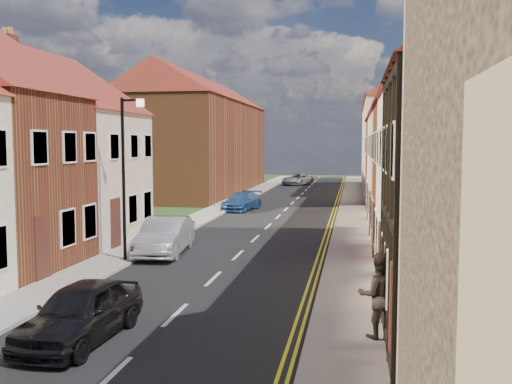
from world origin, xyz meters
name	(u,v)px	position (x,y,z in m)	size (l,w,h in m)	color
road	(268,226)	(0.00, 30.00, 0.01)	(7.00, 90.00, 0.02)	black
pavement_left	(189,224)	(-4.40, 30.00, 0.06)	(1.80, 90.00, 0.12)	gray
pavement_right	(351,228)	(4.40, 30.00, 0.06)	(1.80, 90.00, 0.12)	gray
cottage_r_cream_mid	(479,143)	(9.30, 23.50, 4.48)	(8.30, 5.20, 9.00)	brown
cottage_r_pink	(455,143)	(9.30, 28.90, 4.47)	(8.30, 6.00, 9.00)	#FFE1C9
cottage_r_white_far	(439,143)	(9.30, 34.30, 4.48)	(8.30, 5.20, 9.00)	white
cottage_r_cream_far	(428,143)	(9.30, 39.70, 4.47)	(8.30, 6.00, 9.00)	brown
cottage_l_pink	(44,145)	(-9.30, 23.85, 4.37)	(8.30, 6.30, 8.80)	#FFE1C9
block_right_far	(407,134)	(9.30, 55.00, 5.29)	(8.30, 24.20, 10.50)	white
block_left_far	(200,134)	(-9.30, 50.00, 5.29)	(8.30, 24.20, 10.50)	brown
lamppost	(126,168)	(-3.81, 20.00, 3.54)	(0.88, 0.15, 6.00)	black
car_near	(81,312)	(-1.50, 11.79, 0.67)	(1.58, 3.92, 1.34)	black
car_mid	(165,236)	(-2.93, 21.76, 0.74)	(1.57, 4.50, 1.48)	#9B9FA3
car_far	(242,201)	(-2.86, 37.05, 0.60)	(1.68, 4.14, 1.20)	navy
car_distant	(297,179)	(-1.50, 60.41, 0.63)	(2.10, 4.55, 1.27)	#929599
pedestrian_right	(378,295)	(5.10, 12.84, 1.08)	(0.93, 0.73, 1.92)	black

